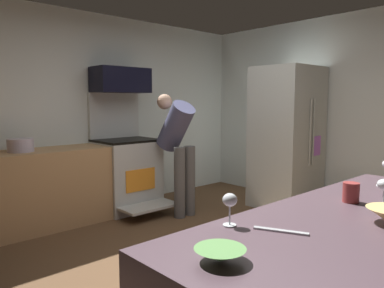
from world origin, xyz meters
TOP-DOWN VIEW (x-y plane):
  - ground_plane at (0.00, 0.00)m, footprint 5.20×4.80m
  - wall_back at (0.00, 2.34)m, footprint 5.20×0.12m
  - wall_right at (2.54, 0.00)m, footprint 0.12×4.80m
  - lower_cabinet_run at (-0.90, 1.98)m, footprint 2.40×0.60m
  - oven_range at (0.30, 1.97)m, footprint 0.76×1.00m
  - microwave at (0.30, 2.06)m, footprint 0.74×0.38m
  - refrigerator at (2.03, 0.62)m, footprint 0.83×0.76m
  - person_cook at (0.67, 1.33)m, footprint 0.31×0.62m
  - mixing_bowl_large at (-1.47, -1.42)m, footprint 0.18×0.18m
  - wine_glass_mid at (-1.17, -1.20)m, footprint 0.07×0.07m
  - wine_glass_far at (-0.35, -1.53)m, footprint 0.07×0.07m
  - mug_coffee at (-0.39, -1.38)m, footprint 0.09×0.09m
  - knife_chef at (-1.07, -1.39)m, footprint 0.12×0.22m
  - stock_pot at (-1.03, 1.98)m, footprint 0.28×0.28m

SIDE VIEW (x-z plane):
  - ground_plane at x=0.00m, z-range -0.02..0.00m
  - lower_cabinet_run at x=-0.90m, z-range 0.00..0.90m
  - oven_range at x=0.30m, z-range -0.27..1.30m
  - knife_chef at x=-1.07m, z-range 0.90..0.91m
  - person_cook at x=0.67m, z-range 0.14..1.69m
  - mixing_bowl_large at x=-1.47m, z-range 0.90..0.95m
  - mug_coffee at x=-0.39m, z-range 0.90..1.01m
  - refrigerator at x=2.03m, z-range 0.00..1.91m
  - stock_pot at x=-1.03m, z-range 0.90..1.05m
  - wine_glass_mid at x=-1.17m, z-range 0.93..1.08m
  - wine_glass_far at x=-0.35m, z-range 0.94..1.08m
  - wall_back at x=0.00m, z-range 0.00..2.60m
  - wall_right at x=2.54m, z-range 0.00..2.60m
  - microwave at x=0.30m, z-range 1.56..1.89m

